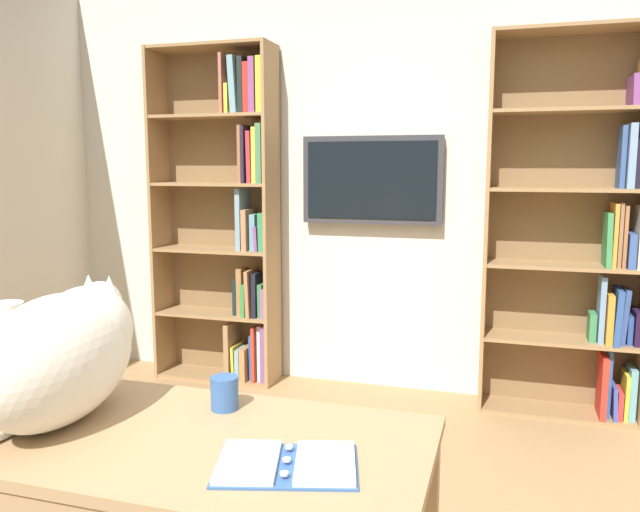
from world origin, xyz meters
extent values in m
cube|color=beige|center=(0.00, -2.23, 1.35)|extent=(4.52, 0.06, 2.70)
cube|color=#937047|center=(-0.66, -2.04, 1.09)|extent=(0.02, 0.28, 2.19)
cube|color=brown|center=(-1.09, -2.17, 1.09)|extent=(0.89, 0.01, 2.19)
cube|color=#937047|center=(-1.09, -2.04, 0.01)|extent=(0.84, 0.27, 0.02)
cube|color=#937047|center=(-1.09, -2.04, 0.44)|extent=(0.84, 0.27, 0.02)
cube|color=#937047|center=(-1.09, -2.04, 0.88)|extent=(0.84, 0.27, 0.02)
cube|color=#937047|center=(-1.09, -2.04, 1.31)|extent=(0.84, 0.27, 0.02)
cube|color=#937047|center=(-1.09, -2.04, 1.75)|extent=(0.84, 0.27, 0.02)
cube|color=#937047|center=(-1.09, -2.04, 2.18)|extent=(0.84, 0.27, 0.02)
cube|color=#629FAB|center=(-1.49, -2.04, 0.17)|extent=(0.04, 0.18, 0.30)
cube|color=yellow|center=(-1.46, -2.04, 0.15)|extent=(0.02, 0.20, 0.26)
cube|color=red|center=(-1.43, -2.03, 0.10)|extent=(0.03, 0.18, 0.16)
cube|color=#384997|center=(-1.40, -2.02, 0.12)|extent=(0.03, 0.19, 0.19)
cube|color=#344F88|center=(-1.36, -2.03, 0.22)|extent=(0.02, 0.12, 0.39)
cube|color=red|center=(-1.33, -2.03, 0.20)|extent=(0.03, 0.22, 0.36)
cube|color=#22122F|center=(-1.49, -2.05, 0.55)|extent=(0.03, 0.19, 0.19)
cube|color=#28468C|center=(-1.45, -2.03, 0.54)|extent=(0.03, 0.12, 0.16)
cube|color=#344B87|center=(-1.42, -2.04, 0.61)|extent=(0.05, 0.17, 0.31)
cube|color=#294A8D|center=(-1.38, -2.02, 0.61)|extent=(0.04, 0.23, 0.31)
cube|color=orange|center=(-1.34, -2.02, 0.60)|extent=(0.03, 0.19, 0.28)
cube|color=#668CB0|center=(-1.30, -2.03, 0.64)|extent=(0.03, 0.15, 0.38)
cube|color=#377B4A|center=(-1.26, -2.04, 0.53)|extent=(0.04, 0.13, 0.16)
cube|color=beige|center=(-1.47, -2.05, 1.06)|extent=(0.02, 0.23, 0.34)
cube|color=#34508E|center=(-1.43, -2.04, 0.98)|extent=(0.04, 0.24, 0.19)
cube|color=#975E38|center=(-1.39, -2.03, 1.06)|extent=(0.02, 0.17, 0.34)
cube|color=#92704C|center=(-1.37, -2.04, 1.07)|extent=(0.02, 0.16, 0.36)
cube|color=orange|center=(-1.34, -2.04, 1.06)|extent=(0.02, 0.22, 0.35)
cube|color=#38854B|center=(-1.31, -2.02, 1.04)|extent=(0.03, 0.21, 0.30)
cube|color=black|center=(-1.44, -2.04, 1.45)|extent=(0.04, 0.15, 0.26)
cube|color=#7090B4|center=(-1.39, -2.03, 1.49)|extent=(0.04, 0.22, 0.35)
cube|color=#345088|center=(-1.36, -2.04, 1.49)|extent=(0.03, 0.16, 0.34)
cube|color=#7B4081|center=(-1.39, -2.05, 1.84)|extent=(0.04, 0.24, 0.17)
cube|color=#937047|center=(0.69, -2.04, 1.11)|extent=(0.02, 0.28, 2.21)
cube|color=#937047|center=(1.50, -2.04, 1.11)|extent=(0.02, 0.28, 2.21)
cube|color=brown|center=(1.09, -2.17, 1.11)|extent=(0.84, 0.01, 2.21)
cube|color=#937047|center=(1.09, -2.04, 0.01)|extent=(0.79, 0.27, 0.02)
cube|color=#937047|center=(1.09, -2.04, 0.45)|extent=(0.79, 0.27, 0.02)
cube|color=#937047|center=(1.09, -2.04, 0.89)|extent=(0.79, 0.27, 0.02)
cube|color=#937047|center=(1.09, -2.04, 1.32)|extent=(0.79, 0.27, 0.02)
cube|color=#937047|center=(1.09, -2.04, 1.76)|extent=(0.79, 0.27, 0.02)
cube|color=#937047|center=(1.09, -2.04, 2.20)|extent=(0.79, 0.27, 0.02)
cube|color=#744A82|center=(0.73, -2.05, 0.21)|extent=(0.04, 0.21, 0.38)
cube|color=silver|center=(0.77, -2.04, 0.21)|extent=(0.03, 0.15, 0.38)
cube|color=#B53324|center=(0.79, -2.05, 0.20)|extent=(0.02, 0.23, 0.37)
cube|color=#274B96|center=(0.82, -2.05, 0.17)|extent=(0.03, 0.15, 0.30)
cube|color=#A27040|center=(0.87, -2.03, 0.13)|extent=(0.04, 0.23, 0.22)
cube|color=#6E99A5|center=(0.91, -2.03, 0.12)|extent=(0.03, 0.18, 0.21)
cube|color=yellow|center=(0.94, -2.03, 0.13)|extent=(0.02, 0.19, 0.23)
cube|color=#916D4A|center=(0.98, -2.03, 0.21)|extent=(0.03, 0.22, 0.38)
cube|color=#86537F|center=(0.72, -2.03, 0.56)|extent=(0.02, 0.20, 0.20)
cube|color=#3A774A|center=(0.75, -2.04, 0.57)|extent=(0.03, 0.16, 0.22)
cube|color=black|center=(0.78, -2.04, 0.60)|extent=(0.03, 0.21, 0.29)
cube|color=#A06B47|center=(0.82, -2.02, 0.61)|extent=(0.03, 0.21, 0.31)
cube|color=#337E3C|center=(0.86, -2.03, 0.57)|extent=(0.03, 0.19, 0.22)
cube|color=olive|center=(0.90, -2.04, 0.61)|extent=(0.04, 0.14, 0.31)
cube|color=black|center=(0.94, -2.04, 0.58)|extent=(0.02, 0.12, 0.24)
cube|color=#32814E|center=(0.73, -2.02, 1.02)|extent=(0.04, 0.17, 0.25)
cube|color=#734483|center=(0.76, -2.02, 0.98)|extent=(0.03, 0.18, 0.16)
cube|color=#62929F|center=(0.80, -2.04, 1.01)|extent=(0.04, 0.13, 0.24)
cube|color=#9A724C|center=(0.85, -2.04, 1.03)|extent=(0.03, 0.19, 0.27)
cube|color=#6E8EA0|center=(0.89, -2.05, 1.10)|extent=(0.03, 0.19, 0.40)
cube|color=#417449|center=(0.73, -2.03, 1.52)|extent=(0.04, 0.23, 0.37)
cube|color=yellow|center=(0.77, -2.03, 1.51)|extent=(0.03, 0.18, 0.35)
cube|color=#B93038|center=(0.80, -2.02, 1.50)|extent=(0.03, 0.18, 0.33)
cube|color=black|center=(0.84, -2.03, 1.51)|extent=(0.02, 0.23, 0.36)
cube|color=#976142|center=(0.87, -2.05, 1.52)|extent=(0.03, 0.19, 0.37)
cube|color=yellow|center=(0.72, -2.03, 1.94)|extent=(0.04, 0.21, 0.34)
cube|color=#7E4279|center=(0.77, -2.03, 1.94)|extent=(0.04, 0.20, 0.34)
cube|color=red|center=(0.82, -2.02, 1.93)|extent=(0.04, 0.15, 0.31)
cube|color=black|center=(0.86, -2.04, 1.95)|extent=(0.03, 0.18, 0.35)
cube|color=#6A94A0|center=(0.91, -2.03, 1.95)|extent=(0.06, 0.21, 0.35)
cube|color=gold|center=(0.95, -2.03, 1.87)|extent=(0.02, 0.20, 0.19)
cube|color=#A45F4C|center=(0.98, -2.02, 1.96)|extent=(0.02, 0.18, 0.37)
cube|color=#333338|center=(0.05, -2.15, 1.36)|extent=(0.89, 0.06, 0.55)
cube|color=black|center=(0.05, -2.12, 1.36)|extent=(0.82, 0.01, 0.48)
cube|color=#A37F56|center=(0.15, 0.35, 0.73)|extent=(1.55, 0.65, 0.03)
cube|color=#A37F56|center=(0.88, 0.06, 0.36)|extent=(0.06, 0.06, 0.72)
ellipsoid|color=silver|center=(0.37, 0.37, 0.92)|extent=(0.28, 0.55, 0.36)
ellipsoid|color=silver|center=(0.37, 0.25, 0.97)|extent=(0.24, 0.30, 0.27)
sphere|color=silver|center=(0.37, 0.18, 1.04)|extent=(0.13, 0.13, 0.13)
cone|color=silver|center=(0.34, 0.18, 1.09)|extent=(0.06, 0.06, 0.07)
cone|color=silver|center=(0.41, 0.18, 1.09)|extent=(0.06, 0.06, 0.07)
cone|color=beige|center=(0.34, 0.19, 1.08)|extent=(0.03, 0.03, 0.05)
cone|color=beige|center=(0.41, 0.19, 1.08)|extent=(0.03, 0.03, 0.05)
cube|color=#335999|center=(-0.39, 0.41, 0.75)|extent=(0.20, 0.25, 0.01)
cube|color=#335999|center=(-0.21, 0.46, 0.75)|extent=(0.20, 0.25, 0.01)
cube|color=#335999|center=(-0.30, 0.43, 0.75)|extent=(0.09, 0.22, 0.01)
cube|color=white|center=(-0.39, 0.41, 0.76)|extent=(0.19, 0.24, 0.01)
cube|color=white|center=(-0.21, 0.46, 0.76)|extent=(0.19, 0.24, 0.01)
cylinder|color=silver|center=(-0.32, 0.50, 0.76)|extent=(0.02, 0.02, 0.01)
cylinder|color=silver|center=(-0.30, 0.43, 0.76)|extent=(0.02, 0.02, 0.01)
cylinder|color=silver|center=(-0.28, 0.37, 0.76)|extent=(0.02, 0.02, 0.01)
cylinder|color=white|center=(0.72, 0.18, 0.88)|extent=(0.11, 0.11, 0.27)
cylinder|color=#335999|center=(-0.01, 0.15, 0.79)|extent=(0.08, 0.08, 0.10)
camera|label=1|loc=(-0.77, 1.72, 1.44)|focal=34.91mm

